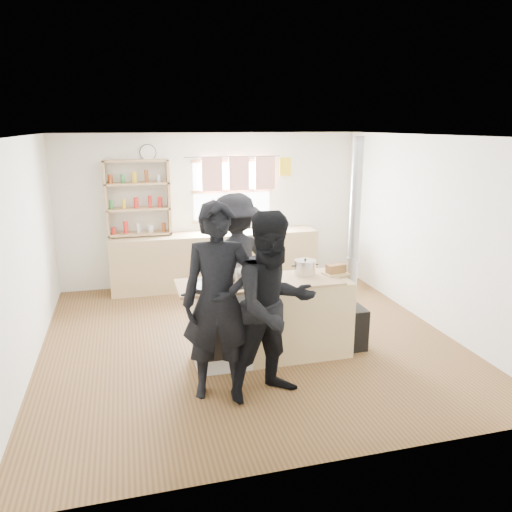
# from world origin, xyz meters

# --- Properties ---
(ground) EXTENTS (5.00, 5.00, 0.01)m
(ground) POSITION_xyz_m (0.00, 0.00, -0.01)
(ground) COLOR brown
(ground) RESTS_ON ground
(back_counter) EXTENTS (3.40, 0.55, 0.90)m
(back_counter) POSITION_xyz_m (0.00, 2.22, 0.45)
(back_counter) COLOR tan
(back_counter) RESTS_ON ground
(shelving_unit) EXTENTS (1.00, 0.28, 1.20)m
(shelving_unit) POSITION_xyz_m (-1.20, 2.34, 1.51)
(shelving_unit) COLOR tan
(shelving_unit) RESTS_ON back_counter
(thermos) EXTENTS (0.10, 0.10, 0.30)m
(thermos) POSITION_xyz_m (0.75, 2.22, 1.05)
(thermos) COLOR silver
(thermos) RESTS_ON back_counter
(cooking_island) EXTENTS (1.97, 0.64, 0.93)m
(cooking_island) POSITION_xyz_m (0.14, -0.55, 0.47)
(cooking_island) COLOR white
(cooking_island) RESTS_ON ground
(skillet_greens) EXTENTS (0.43, 0.43, 0.05)m
(skillet_greens) POSITION_xyz_m (-0.62, -0.70, 0.96)
(skillet_greens) COLOR black
(skillet_greens) RESTS_ON cooking_island
(roast_tray) EXTENTS (0.39, 0.36, 0.07)m
(roast_tray) POSITION_xyz_m (0.04, -0.52, 0.97)
(roast_tray) COLOR silver
(roast_tray) RESTS_ON cooking_island
(stockpot_stove) EXTENTS (0.25, 0.25, 0.20)m
(stockpot_stove) POSITION_xyz_m (-0.30, -0.45, 1.02)
(stockpot_stove) COLOR #B3B3B5
(stockpot_stove) RESTS_ON cooking_island
(stockpot_counter) EXTENTS (0.25, 0.25, 0.19)m
(stockpot_counter) POSITION_xyz_m (0.58, -0.44, 1.02)
(stockpot_counter) COLOR silver
(stockpot_counter) RESTS_ON cooking_island
(bread_board) EXTENTS (0.31, 0.24, 0.12)m
(bread_board) POSITION_xyz_m (0.93, -0.53, 0.98)
(bread_board) COLOR tan
(bread_board) RESTS_ON cooking_island
(flue_heater) EXTENTS (0.35, 0.35, 2.50)m
(flue_heater) POSITION_xyz_m (1.12, -0.57, 0.65)
(flue_heater) COLOR black
(flue_heater) RESTS_ON ground
(person_near_left) EXTENTS (0.79, 0.61, 1.95)m
(person_near_left) POSITION_xyz_m (-0.59, -1.23, 0.97)
(person_near_left) COLOR black
(person_near_left) RESTS_ON ground
(person_near_right) EXTENTS (1.05, 0.90, 1.86)m
(person_near_right) POSITION_xyz_m (-0.08, -1.37, 0.93)
(person_near_right) COLOR black
(person_near_right) RESTS_ON ground
(person_far) EXTENTS (1.33, 1.06, 1.80)m
(person_far) POSITION_xyz_m (-0.08, 0.35, 0.90)
(person_far) COLOR black
(person_far) RESTS_ON ground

